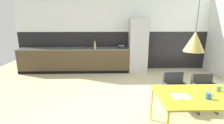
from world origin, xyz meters
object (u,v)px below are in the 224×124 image
Objects in this scene: armchair_head_of_table at (175,86)px; mug_tall_blue at (208,96)px; mug_white_ceramic at (218,89)px; bottle_wine_green at (95,46)px; dining_table at (207,97)px; open_book at (180,96)px; armchair_facing_counter at (204,87)px; refrigerator_column at (138,46)px; bottle_vinegar_dark at (86,45)px; pendant_lamp_over_table_near at (195,42)px; cooking_pot at (121,47)px.

armchair_head_of_table is 5.94× the size of mug_tall_blue.
mug_tall_blue is (-0.34, -0.27, -0.00)m from mug_white_ceramic.
dining_table is at bearing -58.66° from bottle_wine_green.
mug_white_ceramic is at bearing 14.30° from open_book.
mug_tall_blue is at bearing -11.26° from open_book.
armchair_facing_counter is 2.94× the size of open_book.
bottle_wine_green is (-2.03, 3.60, 0.24)m from mug_tall_blue.
refrigerator_column is 1.94m from bottle_vinegar_dark.
bottle_wine_green is 3.94m from pendant_lamp_over_table_near.
refrigerator_column reaches higher than open_book.
armchair_facing_counter is 5.91× the size of mug_tall_blue.
armchair_facing_counter is at bearing -45.90° from bottle_wine_green.
refrigerator_column is at bearing 7.24° from bottle_wine_green.
mug_white_ceramic reaches higher than armchair_facing_counter.
armchair_head_of_table reaches higher than armchair_facing_counter.
armchair_facing_counter is 0.76m from mug_white_ceramic.
pendant_lamp_over_table_near is (-0.34, -0.00, 0.93)m from dining_table.
cooking_pot is 0.73× the size of bottle_vinegar_dark.
open_book is (-0.93, -0.88, 0.22)m from armchair_facing_counter.
pendant_lamp_over_table_near reaches higher than open_book.
mug_white_ceramic is 4.34m from bottle_vinegar_dark.
armchair_facing_counter is 0.99× the size of armchair_head_of_table.
dining_table is 0.99m from armchair_head_of_table.
bottle_wine_green is at bearing 117.07° from pendant_lamp_over_table_near.
armchair_head_of_table is at bearing 71.69° from open_book.
open_book reaches higher than dining_table.
pendant_lamp_over_table_near is (0.15, 0.05, 0.88)m from open_book.
armchair_head_of_table is at bearing -82.42° from refrigerator_column.
armchair_head_of_table is 3.23m from bottle_wine_green.
mug_white_ceramic reaches higher than open_book.
refrigerator_column is 3.73m from open_book.
pendant_lamp_over_table_near reaches higher than cooking_pot.
bottle_vinegar_dark is at bearing 124.77° from dining_table.
mug_white_ceramic reaches higher than armchair_head_of_table.
pendant_lamp_over_table_near is at bearing 19.34° from open_book.
armchair_head_of_table is (-0.15, 0.95, -0.20)m from dining_table.
open_book is at bearing -165.70° from mug_white_ceramic.
armchair_head_of_table is 3.48m from bottle_vinegar_dark.
open_book is 1.20× the size of cooking_pot.
dining_table is 3.74m from cooking_pot.
bottle_vinegar_dark reaches higher than armchair_facing_counter.
bottle_wine_green reaches higher than mug_white_ceramic.
pendant_lamp_over_table_near is (-0.19, -0.96, 1.13)m from armchair_head_of_table.
bottle_vinegar_dark reaches higher than open_book.
refrigerator_column reaches higher than bottle_vinegar_dark.
mug_white_ceramic is at bearing 13.03° from pendant_lamp_over_table_near.
pendant_lamp_over_table_near reaches higher than refrigerator_column.
open_book is 0.88× the size of bottle_vinegar_dark.
refrigerator_column reaches higher than dining_table.
open_book is 0.77m from mug_white_ceramic.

